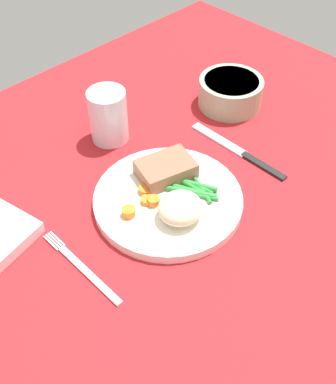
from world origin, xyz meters
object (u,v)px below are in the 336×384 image
object	(u,v)px
fork	(82,267)
meat_portion	(166,169)
salad_bowl	(231,91)
knife	(240,152)
dinner_plate	(168,200)
water_glass	(109,119)

from	to	relation	value
fork	meat_portion	bearing A→B (deg)	7.64
fork	salad_bowl	distance (cm)	46.20
meat_portion	knife	distance (cm)	15.17
dinner_plate	knife	size ratio (longest dim) A/B	1.15
salad_bowl	knife	bearing A→B (deg)	-132.78
knife	salad_bowl	xyz separation A→B (cm)	(9.94, 10.74, 2.90)
fork	knife	bearing A→B (deg)	-3.32
water_glass	salad_bowl	world-z (taller)	water_glass
dinner_plate	water_glass	bearing A→B (deg)	77.67
meat_portion	water_glass	xyz separation A→B (cm)	(1.00, 15.37, 1.18)
dinner_plate	water_glass	xyz separation A→B (cm)	(4.17, 19.07, 3.32)
meat_portion	knife	xyz separation A→B (cm)	(14.38, -3.98, -2.74)
knife	salad_bowl	bearing A→B (deg)	43.34
dinner_plate	knife	world-z (taller)	dinner_plate
fork	water_glass	distance (cm)	29.19
water_glass	meat_portion	bearing A→B (deg)	-93.72
meat_portion	salad_bowl	xyz separation A→B (cm)	(24.32, 6.75, 0.15)
fork	water_glass	world-z (taller)	water_glass
salad_bowl	water_glass	bearing A→B (deg)	159.71
dinner_plate	knife	bearing A→B (deg)	-0.93
dinner_plate	water_glass	distance (cm)	19.80
meat_portion	fork	bearing A→B (deg)	-169.09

